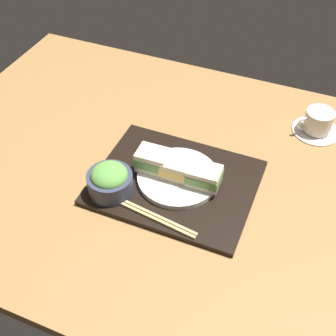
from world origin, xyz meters
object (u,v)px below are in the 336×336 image
sandwich_plate (178,177)px  chopsticks_pair (155,217)px  sandwich_near (153,160)px  coffee_cup (318,123)px  sandwich_middle (178,169)px  sandwich_far (204,176)px  salad_bowl (110,180)px

sandwich_plate → chopsticks_pair: size_ratio=0.95×
sandwich_near → chopsticks_pair: bearing=-64.4°
sandwich_plate → chopsticks_pair: 13.97cm
sandwich_plate → coffee_cup: 45.29cm
sandwich_middle → sandwich_plate: bearing=0.0°
sandwich_near → chopsticks_pair: (6.72, -14.01, -3.86)cm
sandwich_far → sandwich_plate: bearing=179.6°
sandwich_near → sandwich_far: 13.82cm
sandwich_near → coffee_cup: bearing=43.6°
sandwich_near → coffee_cup: 50.07cm
salad_bowl → chopsticks_pair: size_ratio=0.52×
salad_bowl → coffee_cup: salad_bowl is taller
sandwich_near → salad_bowl: bearing=-124.9°
sandwich_plate → sandwich_middle: 3.09cm
sandwich_far → chopsticks_pair: size_ratio=0.38×
sandwich_middle → coffee_cup: (29.32, 34.51, -2.17)cm
sandwich_near → sandwich_plate: bearing=-0.4°
salad_bowl → sandwich_plate: bearing=35.8°
sandwich_plate → salad_bowl: size_ratio=1.85×
sandwich_middle → sandwich_far: bearing=-0.4°
chopsticks_pair → sandwich_plate: bearing=89.2°
sandwich_near → salad_bowl: size_ratio=0.78×
sandwich_far → sandwich_near: bearing=179.6°
sandwich_middle → coffee_cup: size_ratio=0.63×
chopsticks_pair → coffee_cup: (29.52, 48.47, 1.30)cm
sandwich_far → salad_bowl: bearing=-154.4°
sandwich_far → salad_bowl: size_ratio=0.74×
sandwich_middle → sandwich_far: size_ratio=1.02×
sandwich_plate → sandwich_far: (6.91, -0.04, 3.18)cm
sandwich_middle → coffee_cup: sandwich_middle is taller
sandwich_far → salad_bowl: (-20.87, -10.01, -0.16)cm
sandwich_near → coffee_cup: size_ratio=0.64×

